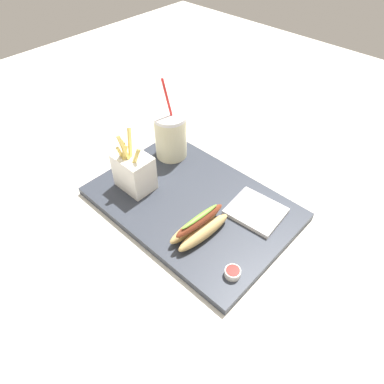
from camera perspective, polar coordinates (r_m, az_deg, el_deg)
The scene contains 7 objects.
ground_plane at distance 0.89m, azimuth 0.00°, elevation -2.75°, with size 2.40×2.40×0.02m, color silver.
food_tray at distance 0.88m, azimuth 0.00°, elevation -1.86°, with size 0.49×0.34×0.02m, color #2D333D.
soda_cup at distance 0.97m, azimuth -3.54°, elevation 9.26°, with size 0.09×0.09×0.23m.
fries_basket at distance 0.88m, azimuth -9.54°, elevation 3.40°, with size 0.09×0.07×0.16m.
hot_dog_1 at distance 0.78m, azimuth 1.26°, elevation -5.73°, with size 0.07×0.15×0.06m.
ketchup_cup_1 at distance 0.73m, azimuth 6.71°, elevation -13.00°, with size 0.03×0.03×0.02m.
napkin_stack at distance 0.85m, azimuth 10.47°, elevation -3.14°, with size 0.12×0.11×0.01m, color white.
Camera 1 is at (-0.41, 0.44, 0.65)m, focal length 32.39 mm.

